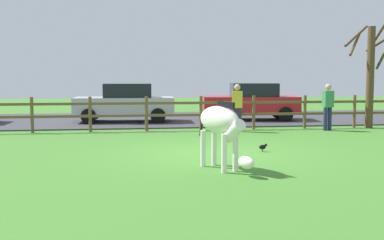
# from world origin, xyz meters

# --- Properties ---
(ground_plane) EXTENTS (60.00, 60.00, 0.00)m
(ground_plane) POSITION_xyz_m (0.00, 0.00, 0.00)
(ground_plane) COLOR #3D7528
(parking_asphalt) EXTENTS (28.00, 7.40, 0.05)m
(parking_asphalt) POSITION_xyz_m (0.00, 9.30, 0.03)
(parking_asphalt) COLOR #38383D
(parking_asphalt) RESTS_ON ground_plane
(paddock_fence) EXTENTS (21.26, 0.11, 1.22)m
(paddock_fence) POSITION_xyz_m (-0.42, 5.00, 0.69)
(paddock_fence) COLOR brown
(paddock_fence) RESTS_ON ground_plane
(bare_tree) EXTENTS (1.72, 1.40, 3.86)m
(bare_tree) POSITION_xyz_m (6.84, 4.95, 2.08)
(bare_tree) COLOR #513A23
(bare_tree) RESTS_ON ground_plane
(zebra) EXTENTS (0.99, 1.84, 1.41)m
(zebra) POSITION_xyz_m (-0.24, -2.26, 0.93)
(zebra) COLOR white
(zebra) RESTS_ON ground_plane
(crow_on_grass) EXTENTS (0.22, 0.10, 0.20)m
(crow_on_grass) POSITION_xyz_m (1.30, -0.08, 0.13)
(crow_on_grass) COLOR black
(crow_on_grass) RESTS_ON ground_plane
(parked_car_red) EXTENTS (4.18, 2.27, 1.56)m
(parked_car_red) POSITION_xyz_m (3.23, 8.21, 0.84)
(parked_car_red) COLOR red
(parked_car_red) RESTS_ON parking_asphalt
(parked_car_silver) EXTENTS (4.08, 2.04, 1.56)m
(parked_car_silver) POSITION_xyz_m (-2.08, 8.13, 0.84)
(parked_car_silver) COLOR #B7BABF
(parked_car_silver) RESTS_ON parking_asphalt
(visitor_left_of_tree) EXTENTS (0.40, 0.29, 1.64)m
(visitor_left_of_tree) POSITION_xyz_m (1.71, 4.43, 0.91)
(visitor_left_of_tree) COLOR #232847
(visitor_left_of_tree) RESTS_ON ground_plane
(visitor_right_of_tree) EXTENTS (0.40, 0.29, 1.64)m
(visitor_right_of_tree) POSITION_xyz_m (4.95, 4.29, 0.91)
(visitor_right_of_tree) COLOR #232847
(visitor_right_of_tree) RESTS_ON ground_plane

